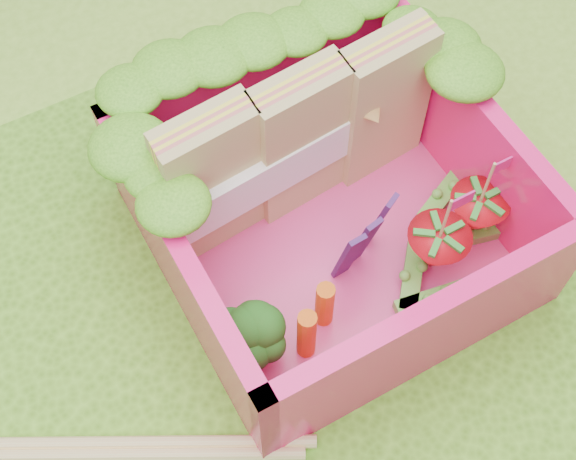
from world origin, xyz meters
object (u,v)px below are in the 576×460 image
(bento_box, at_px, (332,206))
(broccoli, at_px, (255,332))
(chopsticks, at_px, (22,450))
(strawberry_left, at_px, (435,251))
(strawberry_right, at_px, (475,215))
(sandwich_stack, at_px, (300,141))

(bento_box, relative_size, broccoli, 3.86)
(chopsticks, bearing_deg, broccoli, -5.37)
(bento_box, xyz_separation_m, chopsticks, (-1.37, -0.21, -0.25))
(broccoli, relative_size, strawberry_left, 0.70)
(broccoli, bearing_deg, strawberry_left, -1.55)
(bento_box, bearing_deg, strawberry_right, -27.07)
(bento_box, distance_m, broccoli, 0.57)
(strawberry_left, height_order, chopsticks, strawberry_left)
(broccoli, bearing_deg, strawberry_right, 2.18)
(strawberry_left, bearing_deg, strawberry_right, 14.33)
(broccoli, xyz_separation_m, chopsticks, (-0.88, 0.08, -0.20))
(broccoli, distance_m, strawberry_right, 0.99)
(sandwich_stack, bearing_deg, bento_box, -91.05)
(bento_box, bearing_deg, sandwich_stack, 88.95)
(sandwich_stack, xyz_separation_m, strawberry_right, (0.50, -0.51, -0.21))
(chopsticks, bearing_deg, sandwich_stack, 18.64)
(strawberry_left, height_order, strawberry_right, strawberry_left)
(broccoli, xyz_separation_m, strawberry_right, (0.99, 0.04, -0.05))
(sandwich_stack, relative_size, chopsticks, 0.66)
(broccoli, height_order, strawberry_left, strawberry_left)
(sandwich_stack, distance_m, broccoli, 0.75)
(strawberry_right, height_order, chopsticks, strawberry_right)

